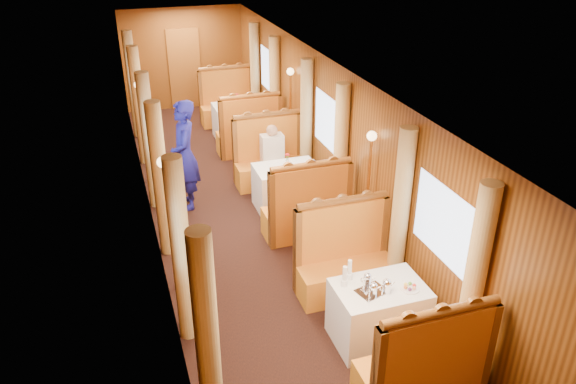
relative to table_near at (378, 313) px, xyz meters
name	(u,v)px	position (x,y,z in m)	size (l,w,h in m)	color
floor	(244,213)	(-0.75, 3.50, -0.38)	(3.00, 12.00, 0.01)	black
ceiling	(239,67)	(-0.75, 3.50, 2.12)	(3.00, 12.00, 0.01)	silver
wall_far	(184,59)	(-0.75, 9.50, 0.88)	(3.00, 2.50, 0.01)	brown
wall_left	(146,156)	(-2.25, 3.50, 0.88)	(12.00, 2.50, 0.01)	brown
wall_right	(329,134)	(0.75, 3.50, 0.88)	(12.00, 2.50, 0.01)	brown
doorway_far	(185,69)	(-0.75, 9.47, 0.62)	(0.80, 0.04, 2.00)	brown
table_near	(378,313)	(0.00, 0.00, 0.00)	(1.05, 0.72, 0.75)	white
banquette_near_fwd	(423,370)	(0.00, -1.01, 0.05)	(1.30, 0.55, 1.34)	#BD4B15
banquette_near_aft	(344,263)	(0.00, 1.01, 0.05)	(1.30, 0.55, 1.34)	#BD4B15
table_mid	(286,187)	(0.00, 3.50, 0.00)	(1.05, 0.72, 0.75)	white
banquette_mid_fwd	(307,212)	(0.00, 2.49, 0.05)	(1.30, 0.55, 1.34)	#BD4B15
banquette_mid_aft	(269,162)	(0.00, 4.51, 0.05)	(1.30, 0.55, 1.34)	#BD4B15
table_far	(238,121)	(0.00, 7.00, 0.00)	(1.05, 0.72, 0.75)	white
banquette_far_fwd	(249,134)	(0.00, 5.99, 0.05)	(1.30, 0.55, 1.34)	#BD4B15
banquette_far_aft	(228,105)	(0.00, 8.01, 0.05)	(1.30, 0.55, 1.34)	#BD4B15
tea_tray	(372,292)	(-0.14, -0.05, 0.38)	(0.34, 0.26, 0.01)	silver
teapot_left	(373,291)	(-0.15, -0.11, 0.44)	(0.16, 0.12, 0.13)	silver
teapot_right	(387,288)	(0.02, -0.11, 0.44)	(0.17, 0.13, 0.14)	silver
teapot_back	(367,280)	(-0.12, 0.10, 0.44)	(0.15, 0.11, 0.12)	silver
fruit_plate	(410,288)	(0.30, -0.13, 0.39)	(0.22, 0.22, 0.05)	white
cup_inboard	(344,278)	(-0.39, 0.16, 0.48)	(0.08, 0.08, 0.26)	white
cup_outboard	(349,272)	(-0.28, 0.26, 0.48)	(0.08, 0.08, 0.26)	white
rose_vase_mid	(287,158)	(0.02, 3.50, 0.55)	(0.06, 0.06, 0.36)	silver
rose_vase_far	(237,97)	(0.00, 7.02, 0.55)	(0.06, 0.06, 0.36)	silver
window_left_near	(180,272)	(-2.24, 0.00, 1.07)	(1.20, 0.90, 0.01)	#94ADD0
curtain_left_near_a	(207,344)	(-2.13, -0.78, 0.80)	(0.22, 0.22, 2.35)	tan
curtain_left_near_b	(181,252)	(-2.13, 0.78, 0.80)	(0.22, 0.22, 2.35)	tan
window_right_near	(444,225)	(0.74, 0.00, 1.07)	(1.20, 0.90, 0.01)	#94ADD0
curtain_right_near_a	(473,286)	(0.63, -0.78, 0.80)	(0.22, 0.22, 2.35)	tan
curtain_right_near_b	(400,215)	(0.63, 0.78, 0.80)	(0.22, 0.22, 2.35)	tan
window_left_mid	(146,144)	(-2.24, 3.50, 1.07)	(1.20, 0.90, 0.01)	#94ADD0
curtain_left_mid_a	(161,181)	(-2.13, 2.72, 0.80)	(0.22, 0.22, 2.35)	tan
curtain_left_mid_b	(149,142)	(-2.13, 4.28, 0.80)	(0.22, 0.22, 2.35)	tan
window_right_mid	(328,123)	(0.74, 3.50, 1.07)	(1.20, 0.90, 0.01)	#94ADD0
curtain_right_mid_a	(340,157)	(0.63, 2.72, 0.80)	(0.22, 0.22, 2.35)	tan
curtain_right_mid_b	(306,124)	(0.63, 4.28, 0.80)	(0.22, 0.22, 2.35)	tan
window_left_far	(129,83)	(-2.24, 7.00, 1.07)	(1.20, 0.90, 0.01)	#94ADD0
curtain_left_far_a	(139,107)	(-2.13, 6.22, 0.80)	(0.22, 0.22, 2.35)	tan
curtain_left_far_b	(133,85)	(-2.13, 7.78, 0.80)	(0.22, 0.22, 2.35)	tan
window_right_far	(269,71)	(0.74, 7.00, 1.07)	(1.20, 0.90, 0.01)	#94ADD0
curtain_right_far_a	(275,93)	(0.63, 6.22, 0.80)	(0.22, 0.22, 2.35)	tan
curtain_right_far_b	(255,74)	(0.63, 7.78, 0.80)	(0.22, 0.22, 2.35)	tan
sconce_left_fore	(166,198)	(-2.15, 1.75, 1.01)	(0.14, 0.14, 1.95)	#BF8C3F
sconce_right_fore	(369,169)	(0.65, 1.75, 1.01)	(0.14, 0.14, 1.95)	#BF8C3F
sconce_left_aft	(141,112)	(-2.15, 5.25, 1.01)	(0.14, 0.14, 1.95)	#BF8C3F
sconce_right_aft	(290,97)	(0.65, 5.25, 1.01)	(0.14, 0.14, 1.95)	#BF8C3F
steward	(185,155)	(-1.60, 4.07, 0.57)	(0.69, 0.45, 1.89)	navy
passenger	(273,150)	(0.00, 4.30, 0.37)	(0.40, 0.44, 0.76)	beige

